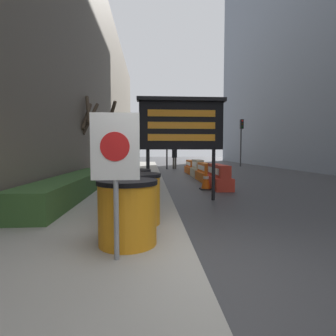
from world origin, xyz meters
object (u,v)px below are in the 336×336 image
at_px(barrel_drum_foreground, 128,212).
at_px(traffic_light_near_curb, 167,136).
at_px(traffic_cone_mid, 214,169).
at_px(jersey_barrier_orange_near, 205,173).
at_px(barrel_drum_back, 131,190).
at_px(jersey_barrier_cream, 198,169).
at_px(barrel_drum_middle, 137,198).
at_px(traffic_light_far_side, 241,133).
at_px(message_board, 181,125).
at_px(traffic_cone_near, 206,179).
at_px(jersey_barrier_orange_far, 191,168).
at_px(pedestrian_worker, 175,155).
at_px(warning_sign, 115,159).

height_order(barrel_drum_foreground, traffic_light_near_curb, traffic_light_near_curb).
relative_size(barrel_drum_foreground, traffic_cone_mid, 1.33).
bearing_deg(traffic_cone_mid, jersey_barrier_orange_near, -109.98).
bearing_deg(barrel_drum_back, jersey_barrier_cream, 70.79).
bearing_deg(barrel_drum_middle, traffic_light_far_side, 65.70).
bearing_deg(jersey_barrier_cream, message_board, -104.26).
bearing_deg(traffic_cone_near, jersey_barrier_orange_far, 85.57).
height_order(barrel_drum_back, traffic_cone_near, barrel_drum_back).
bearing_deg(traffic_light_near_curb, traffic_light_far_side, 23.52).
xyz_separation_m(barrel_drum_foreground, traffic_cone_mid, (4.20, 12.25, -0.27)).
xyz_separation_m(jersey_barrier_orange_near, traffic_cone_mid, (1.30, 3.56, -0.05)).
bearing_deg(jersey_barrier_cream, pedestrian_worker, 95.80).
bearing_deg(barrel_drum_middle, jersey_barrier_cream, 73.63).
bearing_deg(traffic_light_near_curb, traffic_cone_mid, -60.15).
bearing_deg(barrel_drum_middle, warning_sign, -96.34).
relative_size(barrel_drum_middle, message_board, 0.30).
relative_size(barrel_drum_middle, traffic_light_far_side, 0.21).
xyz_separation_m(traffic_cone_near, traffic_light_far_side, (6.20, 13.85, 2.70)).
xyz_separation_m(traffic_cone_near, pedestrian_worker, (-0.13, 11.22, 0.70)).
relative_size(jersey_barrier_orange_far, traffic_light_near_curb, 0.63).
xyz_separation_m(barrel_drum_middle, warning_sign, (-0.17, -1.54, 0.74)).
bearing_deg(traffic_cone_mid, warning_sign, -108.54).
bearing_deg(message_board, barrel_drum_middle, -111.14).
relative_size(barrel_drum_foreground, traffic_light_near_curb, 0.25).
relative_size(barrel_drum_foreground, jersey_barrier_cream, 0.55).
bearing_deg(barrel_drum_back, traffic_light_far_side, 64.05).
distance_m(jersey_barrier_cream, jersey_barrier_orange_far, 2.31).
bearing_deg(traffic_cone_mid, traffic_light_near_curb, 119.85).
xyz_separation_m(barrel_drum_foreground, traffic_light_near_curb, (1.61, 16.77, 1.95)).
bearing_deg(warning_sign, jersey_barrier_orange_near, 72.03).
relative_size(jersey_barrier_orange_near, traffic_light_far_side, 0.45).
height_order(barrel_drum_middle, jersey_barrier_orange_far, barrel_drum_middle).
bearing_deg(pedestrian_worker, barrel_drum_middle, -167.53).
bearing_deg(warning_sign, traffic_light_near_curb, 84.40).
bearing_deg(traffic_light_far_side, jersey_barrier_cream, -121.65).
relative_size(barrel_drum_back, pedestrian_worker, 0.48).
height_order(message_board, traffic_cone_near, message_board).
bearing_deg(traffic_light_near_curb, barrel_drum_foreground, -95.49).
relative_size(jersey_barrier_cream, traffic_light_near_curb, 0.46).
height_order(barrel_drum_back, jersey_barrier_orange_near, barrel_drum_back).
xyz_separation_m(jersey_barrier_cream, traffic_cone_mid, (1.30, 1.64, -0.09)).
height_order(message_board, traffic_cone_mid, message_board).
xyz_separation_m(barrel_drum_middle, pedestrian_worker, (2.15, 16.16, 0.49)).
distance_m(barrel_drum_middle, message_board, 3.45).
bearing_deg(message_board, traffic_cone_mid, 70.26).
xyz_separation_m(jersey_barrier_cream, pedestrian_worker, (-0.67, 6.56, 0.67)).
height_order(jersey_barrier_cream, traffic_light_near_curb, traffic_light_near_curb).
relative_size(warning_sign, traffic_cone_near, 2.21).
bearing_deg(barrel_drum_middle, jersey_barrier_orange_far, 76.68).
relative_size(barrel_drum_foreground, jersey_barrier_orange_near, 0.46).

